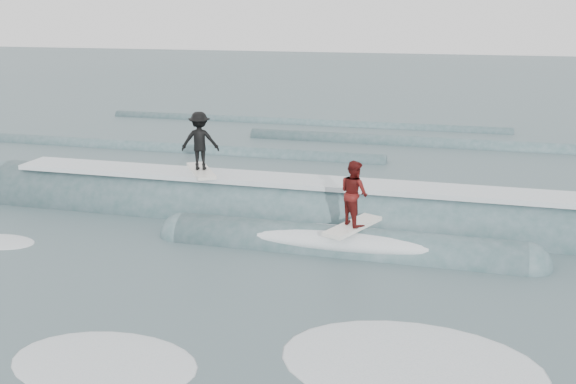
# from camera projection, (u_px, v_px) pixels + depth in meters

# --- Properties ---
(ground) EXTENTS (160.00, 160.00, 0.00)m
(ground) POSITION_uv_depth(u_px,v_px,m) (224.00, 309.00, 13.39)
(ground) COLOR #405B5E
(ground) RESTS_ON ground
(breaking_wave) EXTENTS (21.88, 3.93, 2.31)m
(breaking_wave) POSITION_uv_depth(u_px,v_px,m) (304.00, 222.00, 18.72)
(breaking_wave) COLOR #345558
(breaking_wave) RESTS_ON ground
(surfer_black) EXTENTS (1.55, 1.98, 1.86)m
(surfer_black) POSITION_uv_depth(u_px,v_px,m) (200.00, 143.00, 19.30)
(surfer_black) COLOR silver
(surfer_black) RESTS_ON ground
(surfer_red) EXTENTS (1.30, 2.05, 1.77)m
(surfer_red) POSITION_uv_depth(u_px,v_px,m) (354.00, 197.00, 16.20)
(surfer_red) COLOR white
(surfer_red) RESTS_ON ground
(whitewater) EXTENTS (15.61, 8.53, 0.10)m
(whitewater) POSITION_uv_depth(u_px,v_px,m) (284.00, 364.00, 11.32)
(whitewater) COLOR white
(whitewater) RESTS_ON ground
(far_swells) EXTENTS (37.04, 8.65, 0.80)m
(far_swells) POSITION_uv_depth(u_px,v_px,m) (326.00, 142.00, 30.14)
(far_swells) COLOR #345558
(far_swells) RESTS_ON ground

